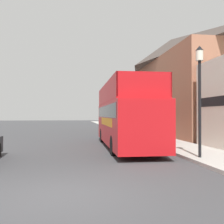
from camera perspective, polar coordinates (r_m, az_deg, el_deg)
name	(u,v)px	position (r m, az deg, el deg)	size (l,w,h in m)	color
ground_plane	(71,134)	(27.76, -9.00, -4.83)	(144.00, 144.00, 0.00)	#3D3D3F
sidewalk	(141,135)	(25.59, 6.40, -5.04)	(2.91, 108.00, 0.14)	#ADAAA3
brick_terrace_rear	(171,86)	(30.62, 12.73, 5.52)	(6.00, 23.26, 10.63)	#9E664C
tour_bus	(125,119)	(16.46, 2.79, -1.53)	(2.72, 10.64, 3.95)	red
parked_car_ahead_of_bus	(117,129)	(23.89, 0.99, -3.77)	(1.95, 4.43, 1.55)	navy
lamp_post_nearest	(200,81)	(12.42, 18.53, 6.47)	(0.35, 0.35, 5.00)	black
lamp_post_second	(149,95)	(19.21, 7.98, 3.72)	(0.35, 0.35, 4.88)	black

